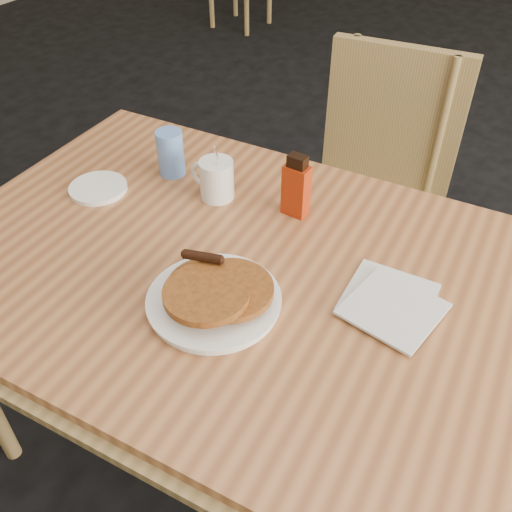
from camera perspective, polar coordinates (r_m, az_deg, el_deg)
The scene contains 9 objects.
floor at distance 1.74m, azimuth -2.19°, elevation -21.05°, with size 10.00×10.00×0.00m, color black.
main_table at distance 1.20m, azimuth -1.43°, elevation -2.27°, with size 1.43×1.02×0.75m.
chair_main_far at distance 1.85m, azimuth 11.71°, elevation 8.08°, with size 0.47×0.48×0.93m.
pancake_plate at distance 1.08m, azimuth -4.18°, elevation -3.97°, with size 0.26×0.26×0.08m.
coffee_mug at distance 1.34m, azimuth -4.05°, elevation 7.75°, with size 0.11×0.08×0.15m.
syrup_bottle at distance 1.28m, azimuth 4.03°, elevation 6.86°, with size 0.06×0.04×0.15m.
napkin_stack at distance 1.12m, azimuth 13.33°, elevation -4.59°, with size 0.20×0.21×0.01m.
blue_tumbler at distance 1.44m, azimuth -8.53°, elevation 10.15°, with size 0.07×0.07×0.12m, color #608FE2.
side_saucer at distance 1.44m, azimuth -15.50°, elevation 6.56°, with size 0.14×0.14×0.01m, color white.
Camera 1 is at (0.49, -0.65, 1.53)m, focal length 40.00 mm.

